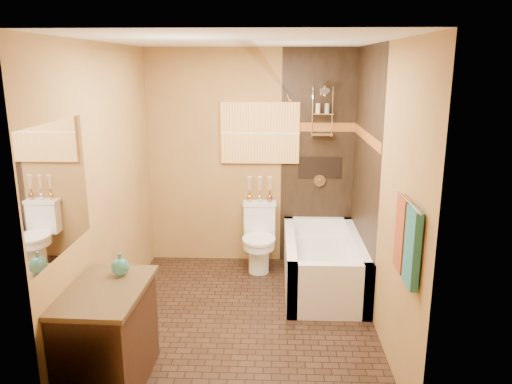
{
  "coord_description": "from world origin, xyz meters",
  "views": [
    {
      "loc": [
        0.27,
        -4.21,
        2.32
      ],
      "look_at": [
        0.1,
        0.4,
        1.13
      ],
      "focal_mm": 35.0,
      "sensor_mm": 36.0,
      "label": 1
    }
  ],
  "objects_px": {
    "bathtub": "(323,267)",
    "toilet": "(259,237)",
    "sunset_painting": "(260,133)",
    "vanity": "(108,337)"
  },
  "relations": [
    {
      "from": "sunset_painting",
      "to": "toilet",
      "type": "height_order",
      "value": "sunset_painting"
    },
    {
      "from": "toilet",
      "to": "sunset_painting",
      "type": "bearing_deg",
      "value": 89.11
    },
    {
      "from": "bathtub",
      "to": "vanity",
      "type": "xyz_separation_m",
      "value": [
        -1.72,
        -1.75,
        0.17
      ]
    },
    {
      "from": "bathtub",
      "to": "toilet",
      "type": "distance_m",
      "value": 0.85
    },
    {
      "from": "sunset_painting",
      "to": "vanity",
      "type": "distance_m",
      "value": 2.92
    },
    {
      "from": "bathtub",
      "to": "toilet",
      "type": "bearing_deg",
      "value": 145.93
    },
    {
      "from": "sunset_painting",
      "to": "bathtub",
      "type": "xyz_separation_m",
      "value": [
        0.69,
        -0.73,
        -1.33
      ]
    },
    {
      "from": "bathtub",
      "to": "vanity",
      "type": "height_order",
      "value": "vanity"
    },
    {
      "from": "bathtub",
      "to": "toilet",
      "type": "height_order",
      "value": "toilet"
    },
    {
      "from": "sunset_painting",
      "to": "vanity",
      "type": "height_order",
      "value": "sunset_painting"
    }
  ]
}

